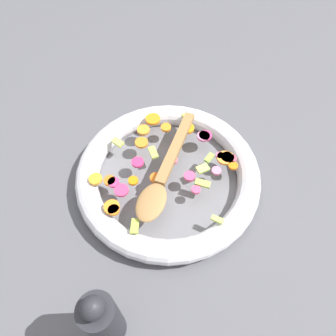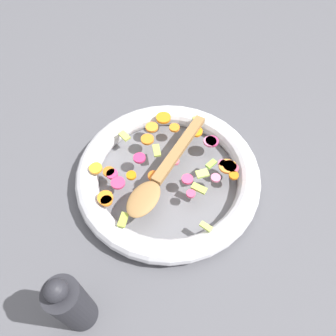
% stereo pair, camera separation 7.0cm
% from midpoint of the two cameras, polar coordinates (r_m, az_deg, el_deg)
% --- Properties ---
extents(ground_plane, '(4.00, 4.00, 0.00)m').
position_cam_midpoint_polar(ground_plane, '(0.74, 2.70, -2.38)').
color(ground_plane, '#4C4C51').
extents(skillet, '(0.41, 0.41, 0.05)m').
position_cam_midpoint_polar(skillet, '(0.72, 2.76, -1.45)').
color(skillet, slate).
rests_on(skillet, ground_plane).
extents(chopped_vegetables, '(0.33, 0.32, 0.01)m').
position_cam_midpoint_polar(chopped_vegetables, '(0.71, 3.14, 1.22)').
color(chopped_vegetables, orange).
rests_on(chopped_vegetables, skillet).
extents(wooden_spoon, '(0.18, 0.27, 0.01)m').
position_cam_midpoint_polar(wooden_spoon, '(0.68, 1.80, -1.23)').
color(wooden_spoon, olive).
rests_on(wooden_spoon, chopped_vegetables).
extents(pepper_mill, '(0.06, 0.06, 0.19)m').
position_cam_midpoint_polar(pepper_mill, '(0.57, -12.87, -22.43)').
color(pepper_mill, '#232328').
rests_on(pepper_mill, ground_plane).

